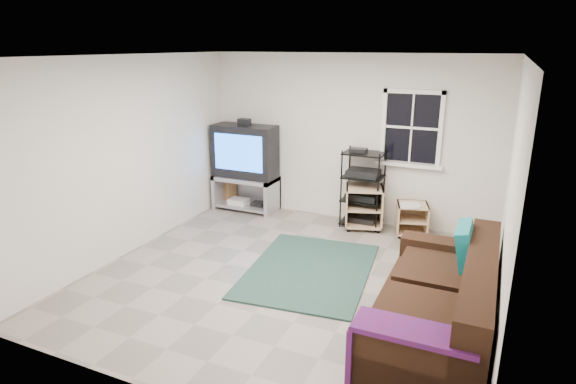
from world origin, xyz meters
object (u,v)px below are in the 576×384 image
at_px(tv_unit, 245,161).
at_px(side_table_right, 412,216).
at_px(side_table_left, 364,205).
at_px(av_rack, 362,193).
at_px(sofa, 438,311).

height_order(tv_unit, side_table_right, tv_unit).
bearing_deg(tv_unit, side_table_left, 0.95).
bearing_deg(tv_unit, av_rack, 1.32).
bearing_deg(side_table_right, sofa, -74.88).
height_order(tv_unit, sofa, tv_unit).
bearing_deg(tv_unit, sofa, -37.66).
bearing_deg(av_rack, side_table_left, -21.43).
bearing_deg(tv_unit, side_table_right, -0.15).
height_order(av_rack, sofa, av_rack).
height_order(tv_unit, side_table_left, tv_unit).
bearing_deg(side_table_right, tv_unit, 179.85).
height_order(side_table_left, sofa, sofa).
bearing_deg(side_table_left, av_rack, 158.57).
xyz_separation_m(av_rack, side_table_left, (0.03, -0.01, -0.18)).
xyz_separation_m(side_table_right, sofa, (0.73, -2.71, 0.08)).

